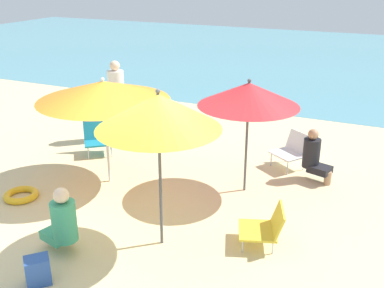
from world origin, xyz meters
TOP-DOWN VIEW (x-y plane):
  - ground_plane at (0.00, 0.00)m, footprint 40.00×40.00m
  - sea_water at (0.00, 13.84)m, footprint 40.00×16.00m
  - umbrella_yellow at (0.71, -0.35)m, footprint 1.55×1.55m
  - umbrella_orange at (-0.99, 0.93)m, footprint 2.14×2.14m
  - umbrella_red at (1.22, 1.58)m, footprint 1.58×1.58m
  - beach_chair_a at (1.96, 0.18)m, footprint 0.71×0.69m
  - beach_chair_b at (1.71, 2.83)m, footprint 0.78×0.78m
  - beach_chair_c at (-1.90, 1.93)m, footprint 0.75×0.74m
  - person_a at (-0.34, -1.05)m, footprint 0.55×0.40m
  - person_b at (-2.00, 2.78)m, footprint 0.33×0.33m
  - person_c at (2.16, 2.44)m, footprint 0.53×0.39m
  - swim_ring at (-1.93, -0.17)m, footprint 0.54×0.54m
  - beach_bag at (-0.21, -1.68)m, footprint 0.35×0.35m

SIDE VIEW (x-z plane):
  - ground_plane at x=0.00m, z-range 0.00..0.00m
  - sea_water at x=0.00m, z-range 0.00..0.01m
  - swim_ring at x=-1.93m, z-range 0.00..0.11m
  - beach_bag at x=-0.21m, z-range 0.00..0.34m
  - beach_chair_a at x=1.96m, z-range 0.00..0.54m
  - beach_chair_b at x=1.71m, z-range 0.03..0.66m
  - beach_chair_c at x=-1.90m, z-range 0.02..0.69m
  - person_a at x=-0.34m, z-range -0.02..0.91m
  - person_c at x=2.16m, z-range -0.01..0.90m
  - person_b at x=-2.00m, z-range 0.00..1.67m
  - umbrella_orange at x=-0.99m, z-range 0.69..2.50m
  - umbrella_red at x=1.22m, z-range 0.69..2.56m
  - umbrella_yellow at x=0.71m, z-range 0.78..2.89m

